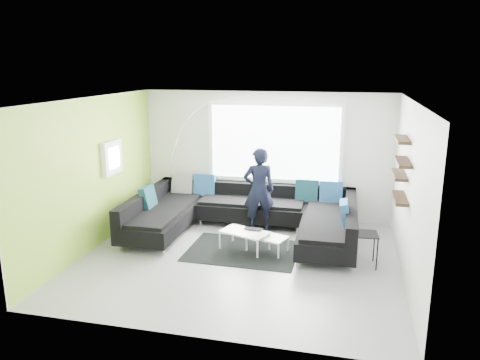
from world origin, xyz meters
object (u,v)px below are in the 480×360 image
(coffee_table, at_px, (256,241))
(laptop, at_px, (252,230))
(arc_lamp, at_px, (171,158))
(sectional_sofa, at_px, (243,217))
(side_table, at_px, (364,249))
(person, at_px, (259,190))

(coffee_table, relative_size, laptop, 3.08)
(coffee_table, xyz_separation_m, arc_lamp, (-2.29, 1.72, 1.13))
(sectional_sofa, distance_m, coffee_table, 0.79)
(side_table, bearing_deg, coffee_table, 174.17)
(coffee_table, height_order, side_table, side_table)
(sectional_sofa, relative_size, coffee_table, 3.98)
(coffee_table, xyz_separation_m, side_table, (1.93, -0.20, 0.11))
(arc_lamp, distance_m, side_table, 4.75)
(side_table, height_order, person, person)
(sectional_sofa, xyz_separation_m, laptop, (0.30, -0.58, -0.04))
(side_table, bearing_deg, sectional_sofa, 159.93)
(coffee_table, xyz_separation_m, person, (-0.15, 1.05, 0.69))
(sectional_sofa, relative_size, person, 2.51)
(sectional_sofa, height_order, laptop, sectional_sofa)
(coffee_table, bearing_deg, person, 117.44)
(person, xyz_separation_m, laptop, (0.07, -0.98, -0.50))
(coffee_table, distance_m, person, 1.27)
(sectional_sofa, bearing_deg, coffee_table, -59.93)
(side_table, distance_m, person, 2.50)
(side_table, bearing_deg, person, 149.10)
(arc_lamp, height_order, laptop, arc_lamp)
(arc_lamp, xyz_separation_m, side_table, (4.22, -1.91, -1.03))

